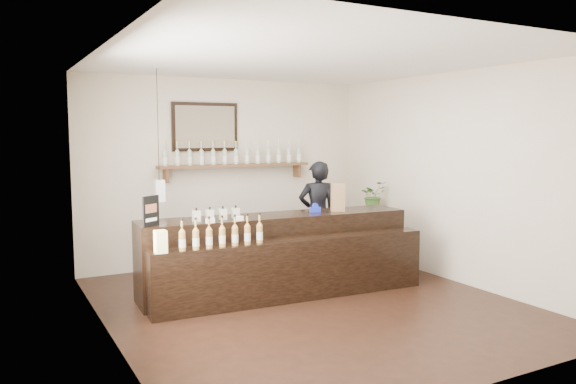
{
  "coord_description": "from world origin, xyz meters",
  "views": [
    {
      "loc": [
        -3.26,
        -5.49,
        1.99
      ],
      "look_at": [
        0.1,
        0.7,
        1.25
      ],
      "focal_mm": 35.0,
      "sensor_mm": 36.0,
      "label": 1
    }
  ],
  "objects": [
    {
      "name": "ground",
      "position": [
        0.0,
        0.0,
        0.0
      ],
      "size": [
        5.0,
        5.0,
        0.0
      ],
      "primitive_type": "plane",
      "color": "black",
      "rests_on": "ground"
    },
    {
      "name": "room_shell",
      "position": [
        0.0,
        0.0,
        1.7
      ],
      "size": [
        5.0,
        5.0,
        5.0
      ],
      "color": "beige",
      "rests_on": "ground"
    },
    {
      "name": "back_wall_decor",
      "position": [
        -0.14,
        2.37,
        1.75
      ],
      "size": [
        2.66,
        0.96,
        1.69
      ],
      "color": "brown",
      "rests_on": "ground"
    },
    {
      "name": "counter",
      "position": [
        -0.07,
        0.57,
        0.45
      ],
      "size": [
        3.49,
        1.12,
        1.13
      ],
      "color": "black",
      "rests_on": "ground"
    },
    {
      "name": "promo_sign",
      "position": [
        -1.68,
        0.6,
        1.14
      ],
      "size": [
        0.21,
        0.14,
        0.34
      ],
      "color": "black",
      "rests_on": "counter"
    },
    {
      "name": "paper_bag",
      "position": [
        0.79,
        0.61,
        1.15
      ],
      "size": [
        0.2,
        0.17,
        0.36
      ],
      "color": "#8D6244",
      "rests_on": "counter"
    },
    {
      "name": "tape_dispenser",
      "position": [
        0.49,
        0.68,
        1.01
      ],
      "size": [
        0.15,
        0.07,
        0.12
      ],
      "color": "#1B2CBE",
      "rests_on": "counter"
    },
    {
      "name": "side_cabinet",
      "position": [
        2.0,
        1.45,
        0.41
      ],
      "size": [
        0.42,
        0.57,
        0.81
      ],
      "color": "brown",
      "rests_on": "ground"
    },
    {
      "name": "potted_plant",
      "position": [
        2.0,
        1.45,
        1.03
      ],
      "size": [
        0.42,
        0.37,
        0.44
      ],
      "primitive_type": "imported",
      "rotation": [
        0.0,
        0.0,
        0.09
      ],
      "color": "#3B6528",
      "rests_on": "side_cabinet"
    },
    {
      "name": "shopkeeper",
      "position": [
        1.05,
        1.55,
        0.89
      ],
      "size": [
        0.74,
        0.58,
        1.78
      ],
      "primitive_type": "imported",
      "rotation": [
        0.0,
        0.0,
        2.87
      ],
      "color": "black",
      "rests_on": "ground"
    }
  ]
}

